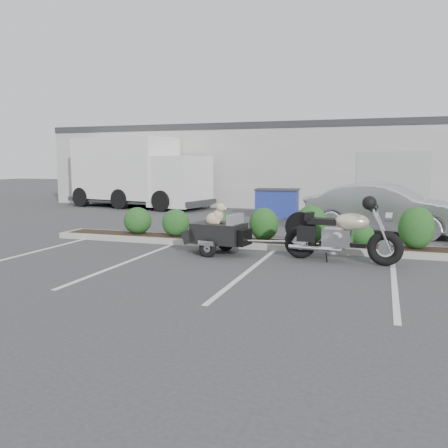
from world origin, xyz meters
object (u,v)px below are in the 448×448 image
(motorcycle, at_px, (341,235))
(pet_trailer, at_px, (218,232))
(sedan, at_px, (385,209))
(delivery_truck, at_px, (139,174))
(dumpster, at_px, (277,203))

(motorcycle, relative_size, pet_trailer, 1.24)
(sedan, relative_size, delivery_truck, 0.61)
(delivery_truck, bearing_deg, dumpster, -3.98)
(motorcycle, xyz_separation_m, delivery_truck, (-10.34, 10.03, 1.01))
(sedan, xyz_separation_m, dumpster, (-4.04, 3.59, -0.20))
(motorcycle, xyz_separation_m, dumpster, (-3.14, 8.11, -0.02))
(motorcycle, bearing_deg, dumpster, 118.86)
(pet_trailer, bearing_deg, delivery_truck, 134.73)
(motorcycle, relative_size, dumpster, 1.44)
(dumpster, distance_m, delivery_truck, 7.52)
(motorcycle, height_order, pet_trailer, motorcycle)
(motorcycle, distance_m, sedan, 4.61)
(motorcycle, bearing_deg, sedan, 86.46)
(pet_trailer, distance_m, sedan, 5.81)
(pet_trailer, xyz_separation_m, sedan, (3.68, 4.49, 0.25))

